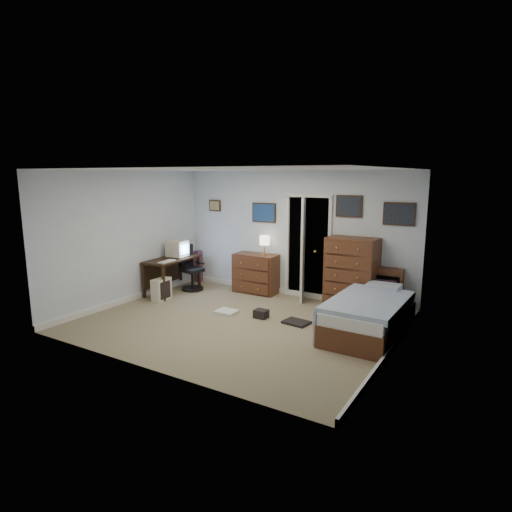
% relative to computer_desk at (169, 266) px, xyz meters
% --- Properties ---
extents(floor, '(5.00, 4.00, 0.02)m').
position_rel_computer_desk_xyz_m(floor, '(2.29, -0.87, -0.57)').
color(floor, gray).
rests_on(floor, ground).
extents(computer_desk, '(0.65, 1.29, 0.73)m').
position_rel_computer_desk_xyz_m(computer_desk, '(0.00, 0.00, 0.00)').
color(computer_desk, black).
rests_on(computer_desk, floor).
extents(crt_monitor, '(0.40, 0.37, 0.35)m').
position_rel_computer_desk_xyz_m(crt_monitor, '(0.11, 0.16, 0.35)').
color(crt_monitor, beige).
rests_on(crt_monitor, computer_desk).
extents(keyboard, '(0.17, 0.39, 0.02)m').
position_rel_computer_desk_xyz_m(keyboard, '(0.27, -0.34, 0.18)').
color(keyboard, beige).
rests_on(keyboard, computer_desk).
extents(pc_tower, '(0.22, 0.42, 0.44)m').
position_rel_computer_desk_xyz_m(pc_tower, '(0.29, -0.54, -0.34)').
color(pc_tower, beige).
rests_on(pc_tower, floor).
extents(office_chair, '(0.55, 0.55, 0.95)m').
position_rel_computer_desk_xyz_m(office_chair, '(0.26, 0.38, -0.19)').
color(office_chair, black).
rests_on(office_chair, floor).
extents(media_stack, '(0.14, 0.14, 0.71)m').
position_rel_computer_desk_xyz_m(media_stack, '(-0.03, 1.00, -0.20)').
color(media_stack, maroon).
rests_on(media_stack, floor).
extents(low_dresser, '(0.93, 0.49, 0.81)m').
position_rel_computer_desk_xyz_m(low_dresser, '(1.57, 0.90, -0.15)').
color(low_dresser, '#552C1B').
rests_on(low_dresser, floor).
extents(table_lamp, '(0.21, 0.21, 0.40)m').
position_rel_computer_desk_xyz_m(table_lamp, '(1.77, 0.90, 0.54)').
color(table_lamp, gold).
rests_on(table_lamp, low_dresser).
extents(doorway, '(0.96, 1.12, 2.05)m').
position_rel_computer_desk_xyz_m(doorway, '(2.63, 1.40, 0.44)').
color(doorway, black).
rests_on(doorway, floor).
extents(tall_dresser, '(0.91, 0.56, 1.31)m').
position_rel_computer_desk_xyz_m(tall_dresser, '(3.61, 0.88, 0.10)').
color(tall_dresser, '#552C1B').
rests_on(tall_dresser, floor).
extents(headboard_bookcase, '(0.90, 0.26, 0.80)m').
position_rel_computer_desk_xyz_m(headboard_bookcase, '(4.05, 0.99, -0.13)').
color(headboard_bookcase, '#552C1B').
rests_on(headboard_bookcase, floor).
extents(bed, '(1.06, 1.94, 0.63)m').
position_rel_computer_desk_xyz_m(bed, '(4.27, -0.22, -0.26)').
color(bed, '#552C1B').
rests_on(bed, floor).
extents(wall_posters, '(4.38, 0.04, 0.60)m').
position_rel_computer_desk_xyz_m(wall_posters, '(2.86, 1.11, 1.19)').
color(wall_posters, '#331E11').
rests_on(wall_posters, floor).
extents(floor_clutter, '(1.70, 0.50, 0.14)m').
position_rel_computer_desk_xyz_m(floor_clutter, '(2.47, -0.46, -0.52)').
color(floor_clutter, black).
rests_on(floor_clutter, floor).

